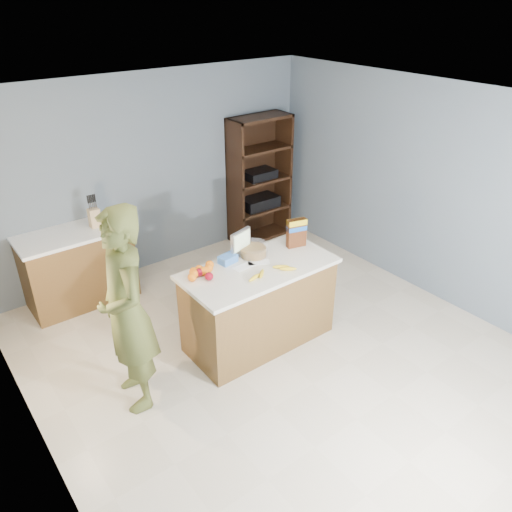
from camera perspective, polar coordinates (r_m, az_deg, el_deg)
floor at (r=5.25m, az=2.36°, el=-11.12°), size 4.50×5.00×0.02m
walls at (r=4.38m, az=2.79°, el=5.77°), size 4.52×5.02×2.51m
counter_peninsula at (r=5.18m, az=0.34°, el=-5.90°), size 1.56×0.76×0.90m
back_cabinet at (r=6.19m, az=-19.61°, el=-1.18°), size 1.24×0.62×0.90m
shelving_unit at (r=7.28m, az=0.17°, el=8.57°), size 0.90×0.40×1.80m
person at (r=4.33m, az=-14.59°, el=-6.20°), size 0.54×0.74×1.89m
knife_block at (r=6.00m, az=-17.99°, el=4.24°), size 0.12×0.10×0.31m
envelopes at (r=4.96m, az=-0.53°, el=-0.97°), size 0.41×0.21×0.00m
bananas at (r=4.81m, az=1.77°, el=-1.79°), size 0.53×0.22×0.04m
apples at (r=4.74m, az=-5.95°, el=-2.11°), size 0.11×0.20×0.08m
oranges at (r=4.80m, az=-6.34°, el=-1.70°), size 0.34×0.18×0.08m
blue_carton at (r=4.99m, az=-3.25°, el=-0.35°), size 0.20×0.15×0.08m
salad_bowl at (r=5.11m, az=-0.33°, el=0.64°), size 0.30×0.30×0.13m
tv at (r=5.06m, az=-1.75°, el=1.65°), size 0.28×0.12×0.28m
cereal_box at (r=5.25m, az=4.66°, el=2.89°), size 0.22×0.13×0.31m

